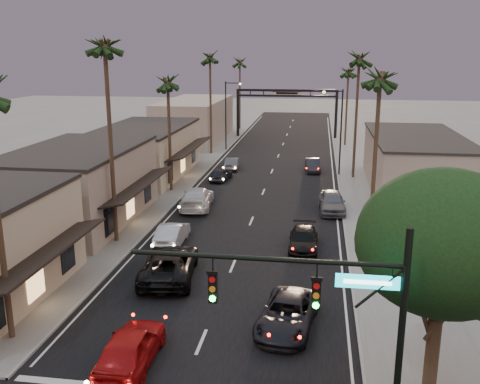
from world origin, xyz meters
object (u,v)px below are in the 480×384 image
(traffic_signal, at_px, (338,310))
(palm_far, at_px, (240,60))
(corner_tree, at_px, (445,249))
(oncoming_silver, at_px, (172,234))
(oncoming_red, at_px, (131,347))
(streetlight_left, at_px, (228,110))
(palm_ra, at_px, (381,72))
(oncoming_pickup, at_px, (169,264))
(palm_rb, at_px, (360,55))
(palm_lb, at_px, (104,40))
(curbside_black, at_px, (304,240))
(palm_rc, at_px, (349,69))
(streetlight_right, at_px, (338,125))
(palm_ld, at_px, (210,54))
(arch, at_px, (287,101))
(curbside_near, at_px, (287,314))
(palm_lc, at_px, (168,78))

(traffic_signal, relative_size, palm_far, 0.64)
(corner_tree, bearing_deg, oncoming_silver, 133.91)
(traffic_signal, distance_m, oncoming_red, 9.96)
(streetlight_left, xyz_separation_m, oncoming_silver, (2.23, -35.83, -4.59))
(palm_ra, distance_m, oncoming_pickup, 17.55)
(palm_ra, height_order, palm_rb, palm_rb)
(corner_tree, relative_size, palm_lb, 0.58)
(palm_rb, bearing_deg, palm_ra, -90.00)
(palm_lb, bearing_deg, curbside_black, 2.05)
(palm_rc, bearing_deg, palm_ra, -90.00)
(palm_rb, bearing_deg, streetlight_right, 149.24)
(streetlight_left, xyz_separation_m, palm_rb, (15.52, -14.00, 7.09))
(streetlight_right, height_order, oncoming_silver, streetlight_right)
(palm_ld, distance_m, oncoming_silver, 35.07)
(corner_tree, xyz_separation_m, oncoming_pickup, (-12.82, 9.22, -5.10))
(arch, bearing_deg, palm_ra, -79.41)
(traffic_signal, relative_size, palm_lb, 0.56)
(streetlight_left, height_order, oncoming_silver, streetlight_left)
(curbside_near, bearing_deg, palm_rc, 92.59)
(curbside_black, bearing_deg, streetlight_left, 106.87)
(palm_rc, xyz_separation_m, oncoming_silver, (-13.29, -41.83, -9.73))
(traffic_signal, relative_size, palm_lc, 0.70)
(palm_lb, height_order, oncoming_silver, palm_lb)
(oncoming_silver, bearing_deg, palm_far, -87.77)
(palm_ra, xyz_separation_m, curbside_near, (-4.85, -12.19, -10.72))
(palm_rb, distance_m, curbside_near, 34.59)
(palm_rc, relative_size, palm_far, 0.92)
(arch, height_order, palm_rc, palm_rc)
(curbside_near, bearing_deg, traffic_signal, -68.16)
(corner_tree, relative_size, palm_rc, 0.72)
(palm_rb, bearing_deg, curbside_near, -98.57)
(corner_tree, xyz_separation_m, curbside_near, (-5.73, 4.36, -5.25))
(arch, xyz_separation_m, palm_lb, (-8.60, -48.00, 7.85))
(corner_tree, bearing_deg, traffic_signal, -137.69)
(curbside_black, bearing_deg, arch, 94.55)
(palm_lc, distance_m, palm_rb, 19.07)
(curbside_black, bearing_deg, corner_tree, -71.03)
(palm_rc, height_order, curbside_near, palm_rc)
(oncoming_silver, height_order, curbside_near, oncoming_silver)
(oncoming_silver, height_order, curbside_black, oncoming_silver)
(streetlight_right, bearing_deg, arch, 105.47)
(oncoming_pickup, xyz_separation_m, curbside_near, (7.10, -4.86, -0.15))
(palm_rb, bearing_deg, arch, 108.30)
(traffic_signal, height_order, palm_rc, palm_rc)
(streetlight_right, relative_size, palm_far, 0.68)
(oncoming_red, height_order, curbside_black, oncoming_red)
(corner_tree, xyz_separation_m, oncoming_red, (-11.97, 0.32, -5.14))
(traffic_signal, relative_size, palm_rb, 0.60)
(palm_ra, bearing_deg, oncoming_pickup, -148.46)
(palm_lb, xyz_separation_m, palm_ld, (0.00, 33.00, -0.97))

